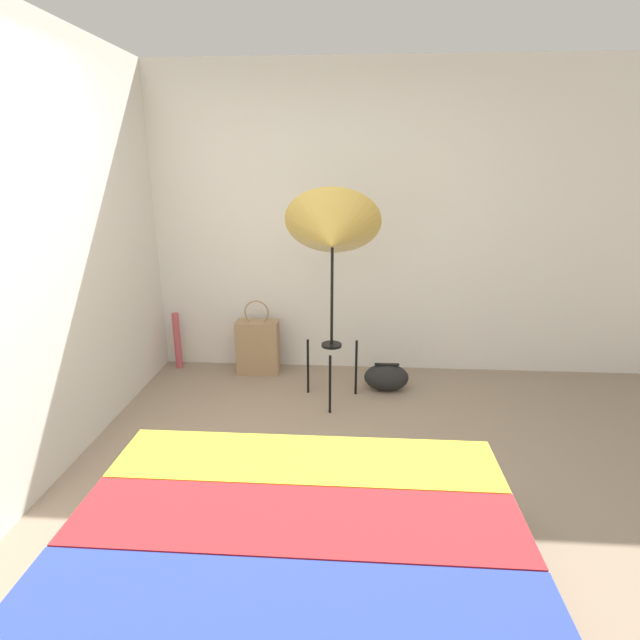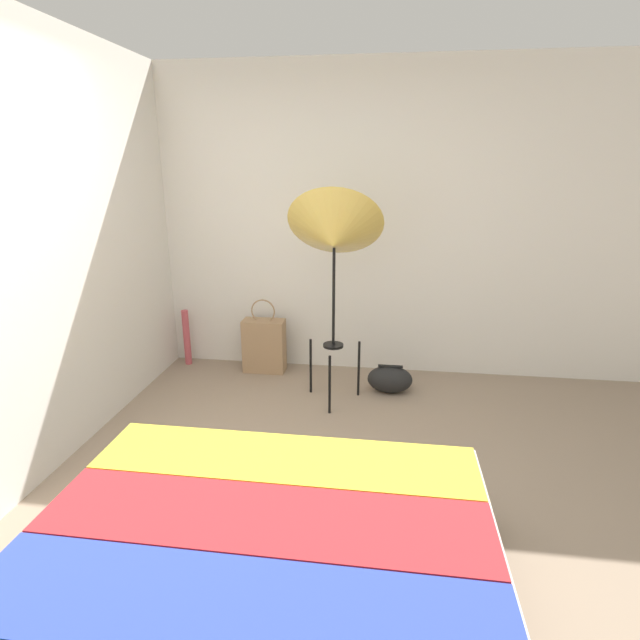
% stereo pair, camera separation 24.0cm
% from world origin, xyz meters
% --- Properties ---
extents(ground_plane, '(14.00, 14.00, 0.00)m').
position_xyz_m(ground_plane, '(0.00, 0.00, 0.00)').
color(ground_plane, gray).
extents(wall_back, '(8.00, 0.05, 2.60)m').
position_xyz_m(wall_back, '(0.00, 2.30, 1.30)').
color(wall_back, silver).
rests_on(wall_back, ground_plane).
extents(wall_side_left, '(0.05, 8.00, 2.60)m').
position_xyz_m(wall_side_left, '(-1.42, 1.00, 1.30)').
color(wall_side_left, silver).
rests_on(wall_side_left, ground_plane).
extents(bed, '(1.90, 1.82, 0.47)m').
position_xyz_m(bed, '(0.13, -0.60, 0.23)').
color(bed, '#4C4238').
rests_on(bed, ground_plane).
extents(photo_umbrella, '(0.71, 0.64, 1.65)m').
position_xyz_m(photo_umbrella, '(0.18, 1.59, 1.30)').
color(photo_umbrella, black).
rests_on(photo_umbrella, ground_plane).
extents(tote_bag, '(0.37, 0.18, 0.67)m').
position_xyz_m(tote_bag, '(-0.49, 2.08, 0.24)').
color(tote_bag, '#9E7A56').
rests_on(tote_bag, ground_plane).
extents(duffel_bag, '(0.36, 0.22, 0.23)m').
position_xyz_m(duffel_bag, '(0.63, 1.79, 0.11)').
color(duffel_bag, black).
rests_on(duffel_bag, ground_plane).
extents(paper_roll, '(0.06, 0.06, 0.52)m').
position_xyz_m(paper_roll, '(-1.24, 2.15, 0.26)').
color(paper_roll, '#BC4C56').
rests_on(paper_roll, ground_plane).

